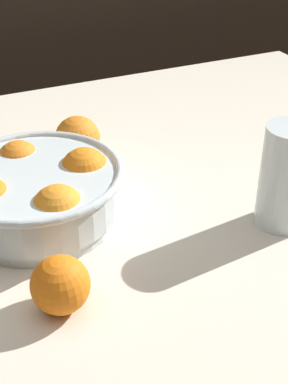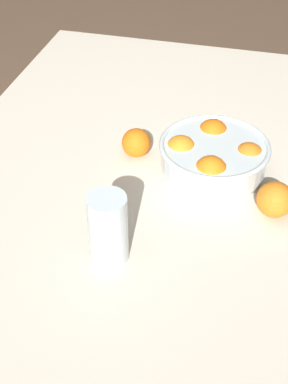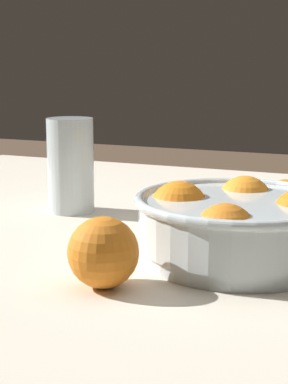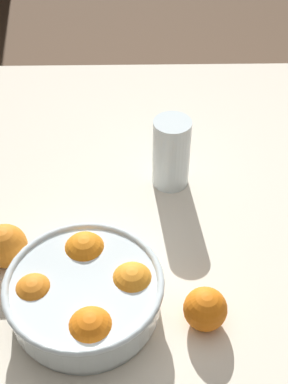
{
  "view_description": "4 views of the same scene",
  "coord_description": "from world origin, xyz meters",
  "px_view_note": "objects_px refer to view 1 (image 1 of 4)",
  "views": [
    {
      "loc": [
        -0.19,
        -0.58,
        1.21
      ],
      "look_at": [
        0.07,
        -0.01,
        0.8
      ],
      "focal_mm": 50.0,
      "sensor_mm": 36.0,
      "label": 1
    },
    {
      "loc": [
        0.95,
        0.17,
        1.53
      ],
      "look_at": [
        0.14,
        -0.04,
        0.82
      ],
      "focal_mm": 50.0,
      "sensor_mm": 36.0,
      "label": 2
    },
    {
      "loc": [
        -0.25,
        0.82,
        0.99
      ],
      "look_at": [
        0.1,
        -0.01,
        0.8
      ],
      "focal_mm": 60.0,
      "sensor_mm": 36.0,
      "label": 3
    },
    {
      "loc": [
        -0.57,
        -0.01,
        1.5
      ],
      "look_at": [
        0.14,
        -0.02,
        0.83
      ],
      "focal_mm": 50.0,
      "sensor_mm": 36.0,
      "label": 4
    }
  ],
  "objects_px": {
    "orange_loose_near_bowl": "(60,285)",
    "orange_loose_front": "(78,138)",
    "fruit_bowl": "(37,191)",
    "juice_glass": "(286,182)"
  },
  "relations": [
    {
      "from": "orange_loose_near_bowl",
      "to": "orange_loose_front",
      "type": "xyz_separation_m",
      "value": [
        0.13,
        0.34,
        0.0
      ]
    },
    {
      "from": "fruit_bowl",
      "to": "juice_glass",
      "type": "bearing_deg",
      "value": -25.82
    },
    {
      "from": "orange_loose_near_bowl",
      "to": "orange_loose_front",
      "type": "height_order",
      "value": "orange_loose_front"
    },
    {
      "from": "juice_glass",
      "to": "orange_loose_front",
      "type": "xyz_separation_m",
      "value": [
        -0.21,
        0.3,
        -0.03
      ]
    },
    {
      "from": "orange_loose_near_bowl",
      "to": "orange_loose_front",
      "type": "distance_m",
      "value": 0.37
    },
    {
      "from": "orange_loose_near_bowl",
      "to": "fruit_bowl",
      "type": "bearing_deg",
      "value": 82.75
    },
    {
      "from": "juice_glass",
      "to": "orange_loose_front",
      "type": "distance_m",
      "value": 0.37
    },
    {
      "from": "fruit_bowl",
      "to": "orange_loose_near_bowl",
      "type": "bearing_deg",
      "value": -97.25
    },
    {
      "from": "juice_glass",
      "to": "orange_loose_front",
      "type": "relative_size",
      "value": 1.94
    },
    {
      "from": "orange_loose_front",
      "to": "fruit_bowl",
      "type": "bearing_deg",
      "value": -126.5
    }
  ]
}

